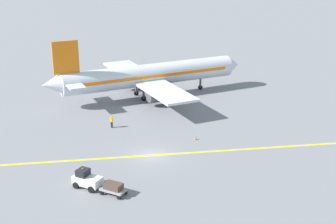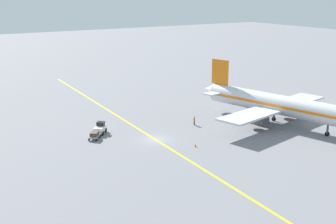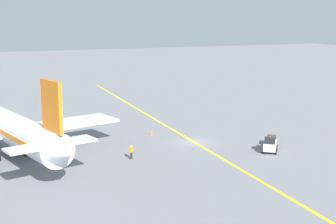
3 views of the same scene
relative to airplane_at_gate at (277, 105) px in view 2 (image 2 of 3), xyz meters
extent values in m
plane|color=slate|center=(23.53, -4.04, -3.71)|extent=(400.00, 400.00, 0.00)
cube|color=yellow|center=(23.53, -4.04, -3.71)|extent=(8.68, 119.74, 0.01)
cylinder|color=silver|center=(-0.10, 0.43, 0.09)|extent=(10.18, 30.05, 3.60)
cone|color=silver|center=(3.57, -15.66, 0.39)|extent=(3.65, 3.61, 3.06)
cube|color=orange|center=(-0.10, 0.43, 0.24)|extent=(9.55, 27.13, 0.50)
cube|color=silver|center=(0.12, -0.55, -0.63)|extent=(28.46, 11.30, 0.36)
cylinder|color=#4C4C51|center=(-4.75, -1.66, -1.88)|extent=(2.86, 3.61, 2.20)
cylinder|color=#4C4C51|center=(5.00, 0.57, -1.88)|extent=(2.86, 3.61, 2.20)
cube|color=orange|center=(3.01, -13.22, 4.39)|extent=(1.24, 3.98, 5.00)
cube|color=silver|center=(2.90, -12.73, 0.49)|extent=(9.31, 4.34, 0.24)
cylinder|color=#4C4C51|center=(-2.23, 9.79, -2.31)|extent=(0.36, 0.36, 2.00)
cylinder|color=black|center=(-2.23, 9.79, -3.31)|extent=(0.45, 0.84, 0.80)
cylinder|color=#4C4C51|center=(-1.21, -1.88, -2.31)|extent=(0.36, 0.36, 2.00)
cylinder|color=black|center=(-1.21, -1.88, -3.31)|extent=(0.45, 0.84, 0.80)
cylinder|color=#4C4C51|center=(1.91, -1.16, -2.31)|extent=(0.36, 0.36, 2.00)
cylinder|color=black|center=(1.91, -1.16, -3.31)|extent=(0.45, 0.84, 0.80)
cube|color=white|center=(29.92, -12.10, -2.91)|extent=(3.09, 3.26, 0.90)
cube|color=black|center=(29.56, -12.51, -2.11)|extent=(1.68, 1.66, 0.70)
sphere|color=orange|center=(29.56, -12.51, -1.68)|extent=(0.16, 0.16, 0.16)
cylinder|color=black|center=(29.86, -13.32, -3.36)|extent=(0.64, 0.69, 0.70)
cylinder|color=black|center=(28.72, -12.35, -3.36)|extent=(0.64, 0.69, 0.70)
cylinder|color=black|center=(31.13, -11.84, -3.36)|extent=(0.64, 0.69, 0.70)
cylinder|color=black|center=(29.99, -10.87, -3.36)|extent=(0.64, 0.69, 0.70)
cube|color=gray|center=(32.00, -9.66, -3.17)|extent=(2.75, 2.89, 0.20)
cube|color=#4C382D|center=(32.00, -9.66, -2.77)|extent=(2.03, 2.11, 0.60)
cylinder|color=black|center=(31.80, -10.86, -3.49)|extent=(0.39, 0.43, 0.44)
cylinder|color=black|center=(30.85, -10.04, -3.49)|extent=(0.39, 0.43, 0.44)
cylinder|color=black|center=(33.16, -9.28, -3.49)|extent=(0.39, 0.43, 0.44)
cylinder|color=black|center=(32.20, -8.46, -3.49)|extent=(0.39, 0.43, 0.44)
cylinder|color=#23232D|center=(13.18, -7.62, -3.28)|extent=(0.16, 0.16, 0.85)
cylinder|color=#23232D|center=(13.02, -7.74, -3.28)|extent=(0.16, 0.16, 0.85)
cube|color=orange|center=(13.10, -7.68, -2.56)|extent=(0.42, 0.39, 0.60)
cylinder|color=orange|center=(13.29, -7.54, -2.56)|extent=(0.10, 0.10, 0.55)
cylinder|color=orange|center=(12.91, -7.82, -2.56)|extent=(0.10, 0.10, 0.55)
sphere|color=tan|center=(13.10, -7.68, -2.14)|extent=(0.22, 0.22, 0.22)
cone|color=orange|center=(19.99, 2.45, -3.43)|extent=(0.32, 0.32, 0.55)
cone|color=orange|center=(3.54, 5.01, -3.43)|extent=(0.32, 0.32, 0.55)
camera|label=1|loc=(74.20, -13.74, 19.71)|focal=50.00mm
camera|label=2|loc=(60.91, 59.71, 20.75)|focal=50.00mm
camera|label=3|loc=(-5.48, -57.83, 12.54)|focal=50.00mm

